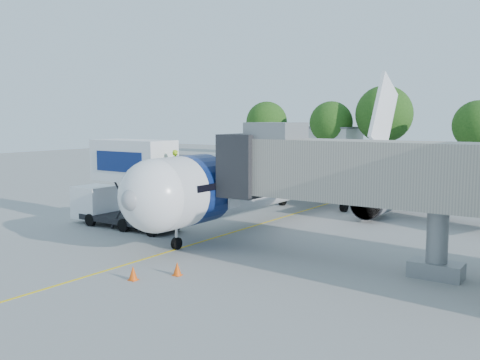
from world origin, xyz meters
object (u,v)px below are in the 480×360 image
Objects in this scene: aircraft at (301,172)px; jet_bridge at (340,171)px; ground_tug at (130,272)px; catering_hiloader at (127,184)px.

jet_bridge is (7.99, -11.12, 1.39)m from aircraft.
jet_bridge is 3.61× the size of ground_tug.
aircraft is 2.71× the size of jet_bridge.
ground_tug is (-5.07, -8.61, -3.58)m from jet_bridge.
aircraft is 13.77m from jet_bridge.
ground_tug is (2.92, -19.74, -2.19)m from aircraft.
jet_bridge reaches higher than ground_tug.
jet_bridge is at bearing 50.73° from ground_tug.
jet_bridge is 14.34m from catering_hiloader.
catering_hiloader is at bearing -119.36° from aircraft.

